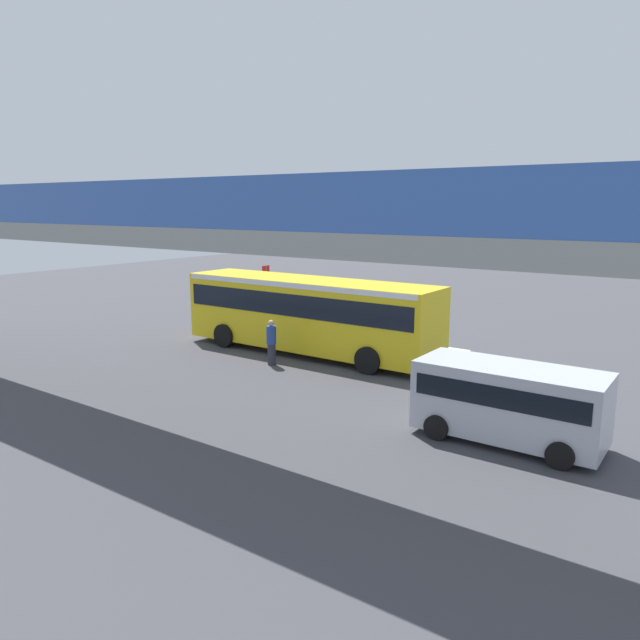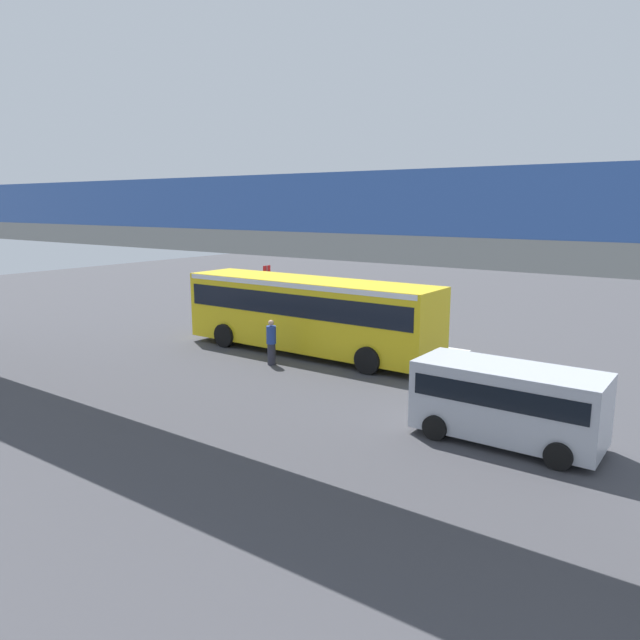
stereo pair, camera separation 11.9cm
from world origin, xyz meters
name	(u,v)px [view 2 (the right image)]	position (x,y,z in m)	size (l,w,h in m)	color
ground	(333,349)	(0.00, 0.00, 0.00)	(80.00, 80.00, 0.00)	#424247
city_bus	(309,309)	(0.45, 1.16, 1.88)	(11.54, 2.85, 3.15)	yellow
parked_van	(508,399)	(-9.56, 5.83, 1.18)	(4.80, 2.17, 2.05)	#B7BCC6
bicycle_black	(524,389)	(-8.90, 2.16, 0.37)	(1.77, 0.44, 0.96)	black
bicycle_red	(503,402)	(-8.78, 3.80, 0.37)	(1.77, 0.44, 0.96)	black
pedestrian	(271,343)	(0.52, 3.51, 0.89)	(0.38, 0.38, 1.79)	#2D2D38
traffic_sign	(267,281)	(7.87, -4.81, 1.89)	(0.08, 0.60, 2.80)	slate
lane_dash_leftmost	(449,348)	(-4.00, -3.18, 0.00)	(2.00, 0.20, 0.01)	silver
lane_dash_left	(371,336)	(0.00, -3.18, 0.00)	(2.00, 0.20, 0.01)	silver
lane_dash_centre	(304,326)	(4.00, -3.18, 0.00)	(2.00, 0.20, 0.01)	silver
pedestrian_overpass	(124,245)	(0.00, 10.39, 5.07)	(31.18, 2.60, 6.77)	gray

